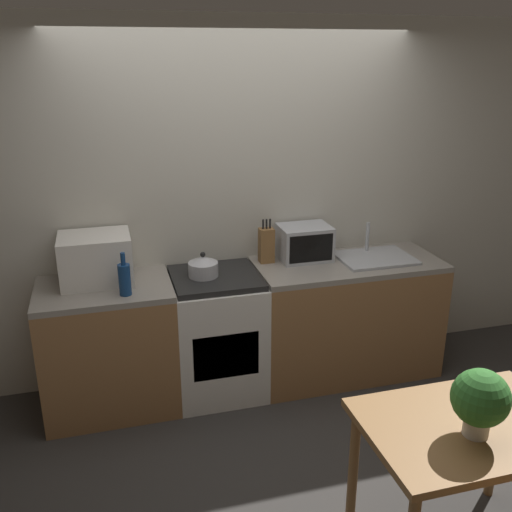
{
  "coord_description": "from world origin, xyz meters",
  "views": [
    {
      "loc": [
        -0.95,
        -2.92,
        2.36
      ],
      "look_at": [
        0.02,
        0.57,
        1.05
      ],
      "focal_mm": 40.0,
      "sensor_mm": 36.0,
      "label": 1
    }
  ],
  "objects_px": {
    "stove_range": "(217,334)",
    "toaster_oven": "(305,243)",
    "bottle": "(125,279)",
    "dining_table": "(466,441)",
    "kettle": "(203,266)",
    "microwave": "(96,259)"
  },
  "relations": [
    {
      "from": "stove_range",
      "to": "toaster_oven",
      "type": "height_order",
      "value": "toaster_oven"
    },
    {
      "from": "bottle",
      "to": "dining_table",
      "type": "height_order",
      "value": "bottle"
    },
    {
      "from": "microwave",
      "to": "toaster_oven",
      "type": "height_order",
      "value": "microwave"
    },
    {
      "from": "stove_range",
      "to": "kettle",
      "type": "height_order",
      "value": "kettle"
    },
    {
      "from": "stove_range",
      "to": "bottle",
      "type": "relative_size",
      "value": 3.2
    },
    {
      "from": "kettle",
      "to": "toaster_oven",
      "type": "xyz_separation_m",
      "value": [
        0.79,
        0.14,
        0.06
      ]
    },
    {
      "from": "kettle",
      "to": "microwave",
      "type": "distance_m",
      "value": 0.71
    },
    {
      "from": "stove_range",
      "to": "microwave",
      "type": "xyz_separation_m",
      "value": [
        -0.78,
        0.1,
        0.61
      ]
    },
    {
      "from": "bottle",
      "to": "toaster_oven",
      "type": "relative_size",
      "value": 0.76
    },
    {
      "from": "bottle",
      "to": "toaster_oven",
      "type": "height_order",
      "value": "bottle"
    },
    {
      "from": "kettle",
      "to": "microwave",
      "type": "xyz_separation_m",
      "value": [
        -0.7,
        0.1,
        0.09
      ]
    },
    {
      "from": "microwave",
      "to": "dining_table",
      "type": "bearing_deg",
      "value": -48.86
    },
    {
      "from": "stove_range",
      "to": "microwave",
      "type": "relative_size",
      "value": 1.95
    },
    {
      "from": "bottle",
      "to": "toaster_oven",
      "type": "bearing_deg",
      "value": 13.6
    },
    {
      "from": "stove_range",
      "to": "kettle",
      "type": "relative_size",
      "value": 4.41
    },
    {
      "from": "dining_table",
      "to": "toaster_oven",
      "type": "bearing_deg",
      "value": 93.68
    },
    {
      "from": "microwave",
      "to": "bottle",
      "type": "height_order",
      "value": "microwave"
    },
    {
      "from": "stove_range",
      "to": "toaster_oven",
      "type": "relative_size",
      "value": 2.41
    },
    {
      "from": "dining_table",
      "to": "microwave",
      "type": "bearing_deg",
      "value": 131.14
    },
    {
      "from": "stove_range",
      "to": "bottle",
      "type": "distance_m",
      "value": 0.85
    },
    {
      "from": "stove_range",
      "to": "bottle",
      "type": "bearing_deg",
      "value": -164.25
    },
    {
      "from": "dining_table",
      "to": "stove_range",
      "type": "bearing_deg",
      "value": 115.36
    }
  ]
}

